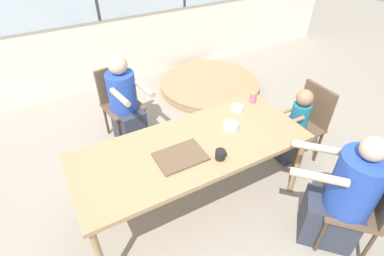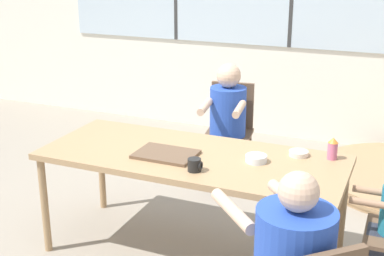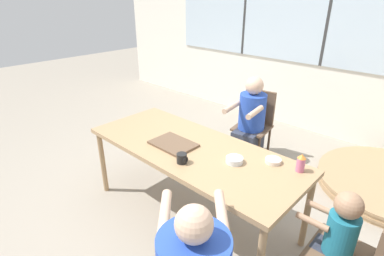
% 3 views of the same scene
% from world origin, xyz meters
% --- Properties ---
extents(ground_plane, '(16.00, 16.00, 0.00)m').
position_xyz_m(ground_plane, '(0.00, 0.00, 0.00)').
color(ground_plane, gray).
extents(wall_back_with_windows, '(8.40, 0.08, 2.80)m').
position_xyz_m(wall_back_with_windows, '(0.00, 2.63, 1.41)').
color(wall_back_with_windows, white).
rests_on(wall_back_with_windows, ground_plane).
extents(dining_table, '(1.95, 0.80, 0.72)m').
position_xyz_m(dining_table, '(0.00, 0.00, 0.66)').
color(dining_table, tan).
rests_on(dining_table, ground_plane).
extents(chair_for_woman_green_shirt, '(0.46, 0.46, 0.85)m').
position_xyz_m(chair_for_woman_green_shirt, '(-0.21, 1.37, 0.50)').
color(chair_for_woman_green_shirt, brown).
rests_on(chair_for_woman_green_shirt, ground_plane).
extents(person_woman_green_shirt, '(0.39, 0.61, 1.06)m').
position_xyz_m(person_woman_green_shirt, '(-0.19, 1.20, 0.48)').
color(person_woman_green_shirt, '#333847').
rests_on(person_woman_green_shirt, ground_plane).
extents(food_tray_dark, '(0.38, 0.27, 0.02)m').
position_xyz_m(food_tray_dark, '(-0.15, -0.08, 0.73)').
color(food_tray_dark, brown).
rests_on(food_tray_dark, dining_table).
extents(coffee_mug, '(0.09, 0.08, 0.08)m').
position_xyz_m(coffee_mug, '(0.12, -0.24, 0.76)').
color(coffee_mug, black).
rests_on(coffee_mug, dining_table).
extents(sippy_cup, '(0.06, 0.06, 0.14)m').
position_xyz_m(sippy_cup, '(0.84, 0.28, 0.79)').
color(sippy_cup, '#CC668C').
rests_on(sippy_cup, dining_table).
extents(bowl_white_shallow, '(0.13, 0.13, 0.04)m').
position_xyz_m(bowl_white_shallow, '(0.41, 0.04, 0.74)').
color(bowl_white_shallow, silver).
rests_on(bowl_white_shallow, dining_table).
extents(bowl_cereal, '(0.12, 0.12, 0.03)m').
position_xyz_m(bowl_cereal, '(0.63, 0.25, 0.74)').
color(bowl_cereal, silver).
rests_on(bowl_cereal, dining_table).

